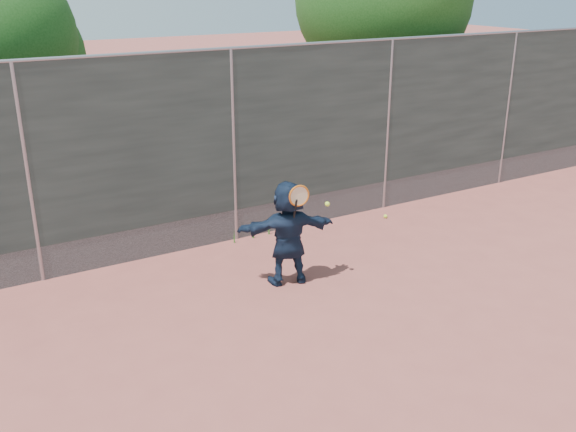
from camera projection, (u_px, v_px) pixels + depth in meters
ground at (366, 336)px, 7.55m from camera, size 80.00×80.00×0.00m
player at (288, 233)px, 8.66m from camera, size 1.42×0.77×1.46m
ball_ground at (385, 216)px, 11.25m from camera, size 0.07×0.07×0.07m
fence at (233, 143)px, 9.83m from camera, size 20.00×0.06×3.03m
swing_action at (302, 198)px, 8.36m from camera, size 0.64×0.13×0.51m
tree_right at (388, 2)px, 13.20m from camera, size 3.78×3.60×5.39m
weed_clump at (255, 230)px, 10.38m from camera, size 0.68×0.07×0.30m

